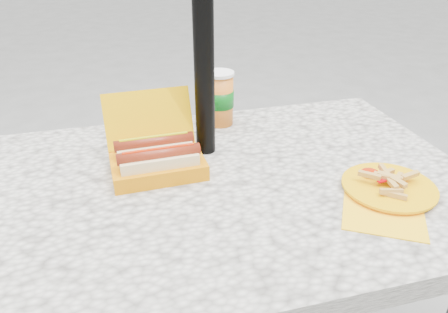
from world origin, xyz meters
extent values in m
cube|color=beige|center=(0.00, 0.00, 0.72)|extent=(1.20, 0.80, 0.05)
cylinder|color=black|center=(-0.50, 0.30, 0.35)|extent=(0.07, 0.07, 0.70)
cylinder|color=black|center=(0.50, 0.30, 0.35)|extent=(0.07, 0.07, 0.70)
cylinder|color=black|center=(0.00, 0.16, 1.10)|extent=(0.05, 0.05, 2.20)
cube|color=#E6A400|center=(-0.14, 0.07, 0.77)|extent=(0.22, 0.15, 0.04)
cube|color=#E6A400|center=(-0.14, 0.17, 0.85)|extent=(0.22, 0.07, 0.13)
cube|color=beige|center=(-0.14, 0.04, 0.79)|extent=(0.18, 0.06, 0.05)
cylinder|color=maroon|center=(-0.14, 0.04, 0.82)|extent=(0.19, 0.04, 0.03)
cylinder|color=#AE1B00|center=(-0.14, 0.04, 0.83)|extent=(0.16, 0.01, 0.01)
cube|color=beige|center=(-0.14, 0.11, 0.79)|extent=(0.18, 0.06, 0.05)
cylinder|color=maroon|center=(-0.14, 0.11, 0.82)|extent=(0.19, 0.04, 0.03)
cylinder|color=#ABA800|center=(-0.14, 0.11, 0.83)|extent=(0.16, 0.01, 0.01)
cube|color=yellow|center=(0.29, -0.21, 0.75)|extent=(0.22, 0.22, 0.00)
cylinder|color=#E6A400|center=(0.35, -0.14, 0.76)|extent=(0.20, 0.20, 0.01)
cylinder|color=#E6A400|center=(0.35, -0.14, 0.76)|extent=(0.21, 0.21, 0.01)
cube|color=gold|center=(0.33, -0.19, 0.77)|extent=(0.05, 0.04, 0.01)
cube|color=gold|center=(0.36, -0.11, 0.78)|extent=(0.02, 0.05, 0.01)
cube|color=gold|center=(0.35, -0.14, 0.79)|extent=(0.04, 0.05, 0.01)
cube|color=gold|center=(0.31, -0.12, 0.79)|extent=(0.04, 0.04, 0.01)
cube|color=gold|center=(0.33, -0.18, 0.77)|extent=(0.05, 0.03, 0.01)
cube|color=gold|center=(0.35, -0.14, 0.78)|extent=(0.05, 0.04, 0.01)
cube|color=gold|center=(0.36, -0.12, 0.78)|extent=(0.05, 0.03, 0.01)
cube|color=gold|center=(0.35, -0.15, 0.78)|extent=(0.02, 0.05, 0.01)
cube|color=gold|center=(0.40, -0.14, 0.78)|extent=(0.05, 0.02, 0.01)
cube|color=gold|center=(0.37, -0.14, 0.78)|extent=(0.05, 0.04, 0.01)
cube|color=gold|center=(0.36, -0.16, 0.78)|extent=(0.02, 0.05, 0.01)
cube|color=gold|center=(0.35, -0.12, 0.77)|extent=(0.04, 0.04, 0.01)
ellipsoid|color=#AE1B00|center=(0.33, -0.09, 0.77)|extent=(0.04, 0.04, 0.01)
cube|color=#AD000B|center=(0.36, -0.13, 0.78)|extent=(0.09, 0.02, 0.00)
cylinder|color=orange|center=(0.08, 0.32, 0.82)|extent=(0.08, 0.08, 0.15)
cylinder|color=#075D13|center=(0.08, 0.32, 0.83)|extent=(0.08, 0.08, 0.05)
cylinder|color=white|center=(0.08, 0.32, 0.90)|extent=(0.08, 0.08, 0.01)
camera|label=1|loc=(-0.22, -0.84, 1.29)|focal=35.00mm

